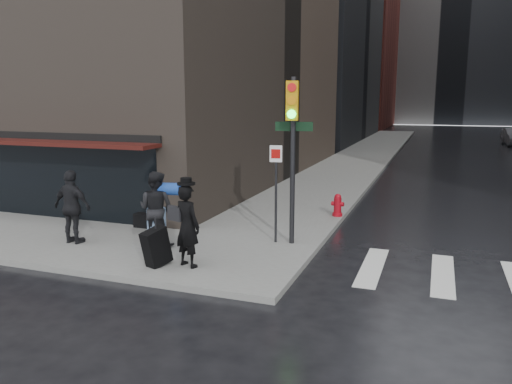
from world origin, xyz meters
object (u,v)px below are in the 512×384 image
man_greycoat (72,207)px  fire_hydrant (338,206)px  traffic_light (291,138)px  man_overcoat (181,229)px  man_jeans (156,209)px

man_greycoat → fire_hydrant: bearing=-134.0°
traffic_light → man_overcoat: bearing=-134.1°
man_greycoat → man_overcoat: bearing=172.7°
man_greycoat → traffic_light: bearing=-157.4°
man_jeans → man_greycoat: bearing=15.1°
man_overcoat → man_jeans: size_ratio=1.06×
fire_hydrant → man_greycoat: bearing=-137.4°
man_overcoat → traffic_light: traffic_light is taller
man_greycoat → man_jeans: bearing=-162.2°
man_overcoat → fire_hydrant: (2.44, 6.26, -0.56)m
man_jeans → traffic_light: size_ratio=0.45×
man_overcoat → man_greycoat: (-3.63, 0.69, 0.10)m
man_overcoat → man_greycoat: 3.70m
traffic_light → fire_hydrant: size_ratio=5.85×
traffic_light → fire_hydrant: bearing=72.6°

